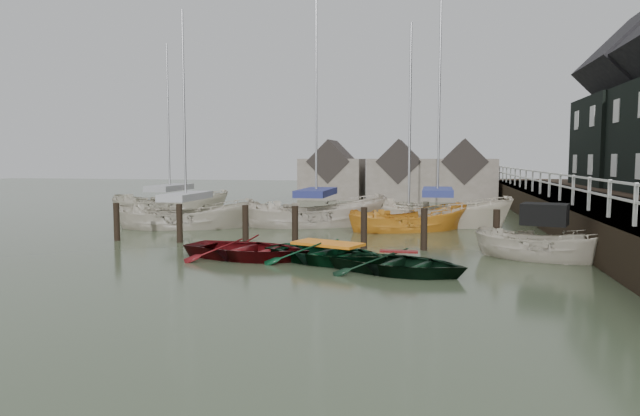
% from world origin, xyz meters
% --- Properties ---
extents(ground, '(120.00, 120.00, 0.00)m').
position_xyz_m(ground, '(0.00, 0.00, 0.00)').
color(ground, '#313B25').
rests_on(ground, ground).
extents(pier, '(3.04, 32.00, 2.70)m').
position_xyz_m(pier, '(9.48, 10.00, 0.71)').
color(pier, black).
rests_on(pier, ground).
extents(mooring_pilings, '(13.72, 0.22, 1.80)m').
position_xyz_m(mooring_pilings, '(-1.11, 3.00, 0.50)').
color(mooring_pilings, black).
rests_on(mooring_pilings, ground).
extents(far_sheds, '(14.00, 4.08, 4.39)m').
position_xyz_m(far_sheds, '(0.83, 26.00, 1.86)').
color(far_sheds, '#665B51').
rests_on(far_sheds, ground).
extents(rowboat_red, '(4.55, 3.65, 0.84)m').
position_xyz_m(rowboat_red, '(-2.00, 0.36, 0.00)').
color(rowboat_red, '#500B0E').
rests_on(rowboat_red, ground).
extents(rowboat_green, '(4.63, 4.01, 0.80)m').
position_xyz_m(rowboat_green, '(0.49, 0.18, 0.00)').
color(rowboat_green, black).
rests_on(rowboat_green, ground).
extents(rowboat_dkgreen, '(4.45, 3.83, 0.78)m').
position_xyz_m(rowboat_dkgreen, '(2.62, -0.94, 0.00)').
color(rowboat_dkgreen, black).
rests_on(rowboat_dkgreen, ground).
extents(motorboat, '(4.43, 2.73, 2.48)m').
position_xyz_m(motorboat, '(6.80, 1.92, 0.10)').
color(motorboat, beige).
rests_on(motorboat, ground).
extents(sailboat_a, '(6.35, 3.78, 10.50)m').
position_xyz_m(sailboat_a, '(-7.14, 7.13, 0.06)').
color(sailboat_a, '#BAB19F').
rests_on(sailboat_a, ground).
extents(sailboat_b, '(7.01, 4.69, 11.35)m').
position_xyz_m(sailboat_b, '(-1.70, 9.01, 0.06)').
color(sailboat_b, beige).
rests_on(sailboat_b, ground).
extents(sailboat_c, '(5.66, 4.04, 9.62)m').
position_xyz_m(sailboat_c, '(2.46, 8.16, 0.02)').
color(sailboat_c, orange).
rests_on(sailboat_c, ground).
extents(sailboat_d, '(7.01, 3.95, 11.63)m').
position_xyz_m(sailboat_d, '(3.66, 10.33, 0.06)').
color(sailboat_d, beige).
rests_on(sailboat_d, ground).
extents(sailboat_e, '(6.64, 3.47, 10.28)m').
position_xyz_m(sailboat_e, '(-10.49, 12.43, 0.06)').
color(sailboat_e, '#B9B29E').
rests_on(sailboat_e, ground).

